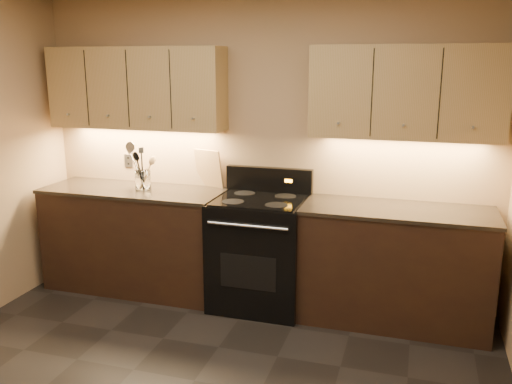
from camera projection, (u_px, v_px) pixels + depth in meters
wall_back at (262, 148)px, 4.67m from camera, size 4.00×0.04×2.60m
counter_left at (136, 239)px, 4.90m from camera, size 1.62×0.62×0.93m
counter_right at (395, 265)px, 4.26m from camera, size 1.46×0.62×0.93m
stove at (260, 251)px, 4.55m from camera, size 0.76×0.68×1.14m
upper_cab_left at (136, 88)px, 4.73m from camera, size 1.60×0.30×0.70m
upper_cab_right at (406, 92)px, 4.08m from camera, size 1.44×0.30×0.70m
outlet_plate at (129, 161)px, 5.08m from camera, size 0.08×0.01×0.12m
utensil_crock at (143, 180)px, 4.76m from camera, size 0.17×0.17×0.17m
cutting_board at (209, 168)px, 4.82m from camera, size 0.28×0.15×0.34m
wooden_spoon at (140, 171)px, 4.74m from camera, size 0.17×0.14×0.29m
black_spoon at (143, 168)px, 4.74m from camera, size 0.08×0.17×0.34m
black_turner at (142, 167)px, 4.70m from camera, size 0.15×0.19×0.38m
steel_spatula at (144, 166)px, 4.72m from camera, size 0.26×0.11×0.40m
steel_skimmer at (144, 166)px, 4.70m from camera, size 0.23×0.11×0.41m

